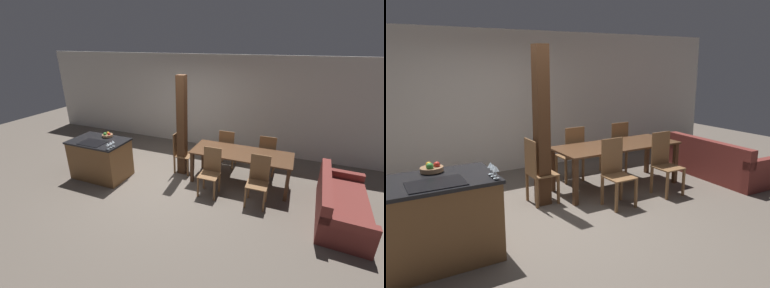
% 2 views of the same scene
% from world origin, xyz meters
% --- Properties ---
extents(ground_plane, '(16.00, 16.00, 0.00)m').
position_xyz_m(ground_plane, '(0.00, 0.00, 0.00)').
color(ground_plane, '#665B51').
extents(wall_back, '(11.20, 0.08, 2.70)m').
position_xyz_m(wall_back, '(0.00, 2.55, 1.35)').
color(wall_back, silver).
rests_on(wall_back, ground_plane).
extents(kitchen_island, '(1.28, 0.84, 0.93)m').
position_xyz_m(kitchen_island, '(-1.50, -0.34, 0.46)').
color(kitchen_island, brown).
rests_on(kitchen_island, ground_plane).
extents(fruit_bowl, '(0.25, 0.25, 0.11)m').
position_xyz_m(fruit_bowl, '(-1.46, -0.08, 0.97)').
color(fruit_bowl, '#99704C').
rests_on(fruit_bowl, kitchen_island).
extents(wine_glass_near, '(0.07, 0.07, 0.14)m').
position_xyz_m(wine_glass_near, '(-0.93, -0.69, 1.03)').
color(wine_glass_near, silver).
rests_on(wine_glass_near, kitchen_island).
extents(wine_glass_middle, '(0.07, 0.07, 0.14)m').
position_xyz_m(wine_glass_middle, '(-0.93, -0.61, 1.03)').
color(wine_glass_middle, silver).
rests_on(wine_glass_middle, kitchen_island).
extents(wine_glass_far, '(0.07, 0.07, 0.14)m').
position_xyz_m(wine_glass_far, '(-0.93, -0.52, 1.03)').
color(wine_glass_far, silver).
rests_on(wine_glass_far, kitchen_island).
extents(dining_table, '(2.18, 0.87, 0.75)m').
position_xyz_m(dining_table, '(1.61, 0.61, 0.66)').
color(dining_table, '#51331E').
rests_on(dining_table, ground_plane).
extents(dining_chair_near_left, '(0.40, 0.40, 1.00)m').
position_xyz_m(dining_chair_near_left, '(1.12, -0.04, 0.52)').
color(dining_chair_near_left, brown).
rests_on(dining_chair_near_left, ground_plane).
extents(dining_chair_near_right, '(0.40, 0.40, 1.00)m').
position_xyz_m(dining_chair_near_right, '(2.10, -0.04, 0.52)').
color(dining_chair_near_right, brown).
rests_on(dining_chair_near_right, ground_plane).
extents(dining_chair_far_left, '(0.40, 0.40, 1.00)m').
position_xyz_m(dining_chair_far_left, '(1.12, 1.27, 0.52)').
color(dining_chair_far_left, brown).
rests_on(dining_chair_far_left, ground_plane).
extents(dining_chair_far_right, '(0.40, 0.40, 1.00)m').
position_xyz_m(dining_chair_far_right, '(2.10, 1.27, 0.52)').
color(dining_chair_far_right, brown).
rests_on(dining_chair_far_right, ground_plane).
extents(dining_chair_head_end, '(0.40, 0.40, 1.00)m').
position_xyz_m(dining_chair_head_end, '(0.14, 0.61, 0.52)').
color(dining_chair_head_end, brown).
rests_on(dining_chair_head_end, ground_plane).
extents(couch, '(0.90, 1.92, 0.73)m').
position_xyz_m(couch, '(3.56, 0.07, 0.26)').
color(couch, maroon).
rests_on(couch, ground_plane).
extents(timber_post, '(0.20, 0.20, 2.36)m').
position_xyz_m(timber_post, '(0.20, 0.56, 1.18)').
color(timber_post, '#4C2D19').
rests_on(timber_post, ground_plane).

